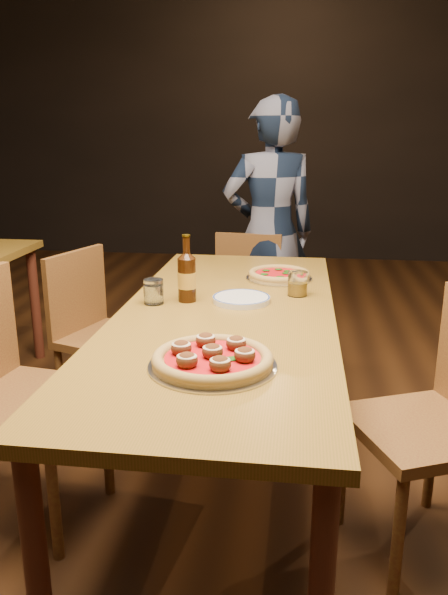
# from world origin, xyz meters

# --- Properties ---
(ground) EXTENTS (9.00, 9.00, 0.00)m
(ground) POSITION_xyz_m (0.00, 0.00, 0.00)
(ground) COLOR black
(table_main) EXTENTS (0.80, 2.00, 0.75)m
(table_main) POSITION_xyz_m (0.00, 0.00, 0.68)
(table_main) COLOR brown
(table_main) RESTS_ON ground
(chair_main_nw) EXTENTS (0.51, 0.51, 0.96)m
(chair_main_nw) POSITION_xyz_m (-0.67, -0.25, 0.48)
(chair_main_nw) COLOR #592617
(chair_main_nw) RESTS_ON ground
(chair_main_sw) EXTENTS (0.52, 0.52, 0.88)m
(chair_main_sw) POSITION_xyz_m (-0.63, 0.50, 0.44)
(chair_main_sw) COLOR #592617
(chair_main_sw) RESTS_ON ground
(chair_main_e) EXTENTS (0.57, 0.57, 0.93)m
(chair_main_e) POSITION_xyz_m (0.69, -0.26, 0.46)
(chair_main_e) COLOR #592617
(chair_main_e) RESTS_ON ground
(chair_end) EXTENTS (0.42, 0.42, 0.85)m
(chair_end) POSITION_xyz_m (-0.05, 1.17, 0.42)
(chair_end) COLOR #592617
(chair_end) RESTS_ON ground
(pizza_meatball) EXTENTS (0.37, 0.37, 0.07)m
(pizza_meatball) POSITION_xyz_m (0.03, -0.52, 0.78)
(pizza_meatball) COLOR #B7B7BF
(pizza_meatball) RESTS_ON table_main
(pizza_margherita) EXTENTS (0.30, 0.30, 0.04)m
(pizza_margherita) POSITION_xyz_m (0.18, 0.52, 0.77)
(pizza_margherita) COLOR #B7B7BF
(pizza_margherita) RESTS_ON table_main
(plate_stack) EXTENTS (0.23, 0.23, 0.02)m
(plate_stack) POSITION_xyz_m (0.04, 0.14, 0.76)
(plate_stack) COLOR white
(plate_stack) RESTS_ON table_main
(beer_bottle) EXTENTS (0.07, 0.07, 0.26)m
(beer_bottle) POSITION_xyz_m (-0.17, 0.12, 0.84)
(beer_bottle) COLOR black
(beer_bottle) RESTS_ON table_main
(water_glass) EXTENTS (0.08, 0.08, 0.10)m
(water_glass) POSITION_xyz_m (-0.29, 0.07, 0.80)
(water_glass) COLOR white
(water_glass) RESTS_ON table_main
(amber_glass) EXTENTS (0.08, 0.08, 0.10)m
(amber_glass) POSITION_xyz_m (0.26, 0.26, 0.80)
(amber_glass) COLOR #AD7B13
(amber_glass) RESTS_ON table_main
(diner) EXTENTS (0.68, 0.55, 1.59)m
(diner) POSITION_xyz_m (0.08, 1.45, 0.80)
(diner) COLOR black
(diner) RESTS_ON ground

